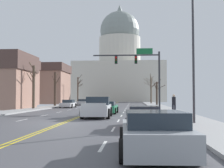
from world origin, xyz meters
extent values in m
cube|color=#4A4A4F|center=(0.00, 0.00, -0.03)|extent=(14.00, 180.00, 0.06)
cube|color=yellow|center=(-0.12, 0.00, 0.00)|extent=(0.10, 176.40, 0.00)
cube|color=yellow|center=(0.12, 0.00, 0.00)|extent=(0.10, 176.40, 0.00)
cube|color=silver|center=(3.50, -8.50, 0.00)|extent=(0.12, 2.20, 0.00)
cube|color=silver|center=(3.50, -3.30, 0.00)|extent=(0.12, 2.20, 0.00)
cube|color=silver|center=(3.50, 1.90, 0.00)|extent=(0.12, 2.20, 0.00)
cube|color=silver|center=(3.50, 7.10, 0.00)|extent=(0.12, 2.20, 0.00)
cube|color=silver|center=(3.50, 12.30, 0.00)|extent=(0.12, 2.20, 0.00)
cube|color=silver|center=(3.50, 17.50, 0.00)|extent=(0.12, 2.20, 0.00)
cube|color=silver|center=(3.50, 22.70, 0.00)|extent=(0.12, 2.20, 0.00)
cube|color=silver|center=(3.50, 27.90, 0.00)|extent=(0.12, 2.20, 0.00)
cube|color=silver|center=(3.50, 33.10, 0.00)|extent=(0.12, 2.20, 0.00)
cube|color=silver|center=(3.50, 38.30, 0.00)|extent=(0.12, 2.20, 0.00)
cube|color=silver|center=(3.50, 43.50, 0.00)|extent=(0.12, 2.20, 0.00)
cube|color=silver|center=(3.50, 48.70, 0.00)|extent=(0.12, 2.20, 0.00)
cube|color=silver|center=(3.50, 53.90, 0.00)|extent=(0.12, 2.20, 0.00)
cube|color=silver|center=(3.50, 59.10, 0.00)|extent=(0.12, 2.20, 0.00)
cube|color=silver|center=(3.50, 64.30, 0.00)|extent=(0.12, 2.20, 0.00)
cube|color=silver|center=(-3.50, 1.90, 0.00)|extent=(0.12, 2.20, 0.00)
cube|color=silver|center=(-3.50, 7.10, 0.00)|extent=(0.12, 2.20, 0.00)
cube|color=silver|center=(-3.50, 12.30, 0.00)|extent=(0.12, 2.20, 0.00)
cube|color=silver|center=(-3.50, 17.50, 0.00)|extent=(0.12, 2.20, 0.00)
cube|color=silver|center=(-3.50, 22.70, 0.00)|extent=(0.12, 2.20, 0.00)
cube|color=silver|center=(-3.50, 27.90, 0.00)|extent=(0.12, 2.20, 0.00)
cube|color=silver|center=(-3.50, 33.10, 0.00)|extent=(0.12, 2.20, 0.00)
cube|color=silver|center=(-3.50, 38.30, 0.00)|extent=(0.12, 2.20, 0.00)
cube|color=silver|center=(-3.50, 43.50, 0.00)|extent=(0.12, 2.20, 0.00)
cube|color=silver|center=(-3.50, 48.70, 0.00)|extent=(0.12, 2.20, 0.00)
cube|color=silver|center=(-3.50, 53.90, 0.00)|extent=(0.12, 2.20, 0.00)
cube|color=silver|center=(-3.50, 59.10, 0.00)|extent=(0.12, 2.20, 0.00)
cube|color=silver|center=(-3.50, 64.30, 0.00)|extent=(0.12, 2.20, 0.00)
cube|color=gray|center=(8.50, 0.00, 0.07)|extent=(3.00, 180.00, 0.14)
cylinder|color=#28282D|center=(7.60, 15.43, 3.57)|extent=(0.22, 0.22, 6.86)
cylinder|color=#28282D|center=(3.70, 15.43, 6.60)|extent=(7.80, 0.16, 0.16)
cube|color=black|center=(4.87, 15.43, 6.04)|extent=(0.32, 0.28, 0.92)
sphere|color=red|center=(4.87, 15.27, 6.32)|extent=(0.22, 0.22, 0.22)
sphere|color=#332B05|center=(4.87, 15.27, 6.04)|extent=(0.22, 0.22, 0.22)
sphere|color=black|center=(4.87, 15.27, 5.76)|extent=(0.22, 0.22, 0.22)
cube|color=black|center=(2.53, 15.43, 6.04)|extent=(0.32, 0.28, 0.92)
sphere|color=red|center=(2.53, 15.27, 6.32)|extent=(0.22, 0.22, 0.22)
sphere|color=#332B05|center=(2.53, 15.27, 6.04)|extent=(0.22, 0.22, 0.22)
sphere|color=black|center=(2.53, 15.27, 5.76)|extent=(0.22, 0.22, 0.22)
cube|color=#146033|center=(5.88, 15.45, 7.05)|extent=(1.90, 0.06, 0.70)
cylinder|color=#333338|center=(8.20, -0.87, 4.44)|extent=(0.14, 0.14, 8.61)
cube|color=beige|center=(0.00, 77.67, 6.27)|extent=(28.89, 20.36, 12.54)
cylinder|color=beige|center=(0.00, 77.67, 17.00)|extent=(13.82, 13.82, 8.92)
sphere|color=gray|center=(0.00, 77.67, 23.76)|extent=(13.18, 13.18, 13.18)
cone|color=gray|center=(0.00, 77.67, 31.55)|extent=(1.80, 1.80, 2.40)
cube|color=#1E7247|center=(1.94, 10.58, 0.48)|extent=(1.85, 4.65, 0.64)
cube|color=#232D38|center=(1.93, 10.17, 1.01)|extent=(1.59, 2.22, 0.42)
cylinder|color=black|center=(1.09, 12.03, 0.32)|extent=(0.23, 0.64, 0.64)
cylinder|color=black|center=(2.85, 11.99, 0.32)|extent=(0.23, 0.64, 0.64)
cylinder|color=black|center=(1.03, 9.17, 0.32)|extent=(0.23, 0.64, 0.64)
cylinder|color=black|center=(2.79, 9.13, 0.32)|extent=(0.23, 0.64, 0.64)
cube|color=#ADB2B7|center=(1.60, 4.98, 0.62)|extent=(2.10, 5.34, 0.80)
cube|color=#1E2833|center=(1.58, 5.72, 1.35)|extent=(1.87, 1.84, 0.68)
cube|color=#ADB2B7|center=(1.65, 2.39, 1.13)|extent=(1.84, 0.14, 0.22)
cylinder|color=black|center=(0.57, 6.55, 0.40)|extent=(0.30, 0.81, 0.80)
cylinder|color=black|center=(2.56, 6.59, 0.40)|extent=(0.30, 0.81, 0.80)
cylinder|color=black|center=(0.63, 3.37, 0.40)|extent=(0.30, 0.81, 0.80)
cylinder|color=black|center=(2.63, 3.41, 0.40)|extent=(0.30, 0.81, 0.80)
cube|color=#B71414|center=(5.15, -2.51, 0.47)|extent=(1.80, 4.62, 0.63)
cube|color=#232D38|center=(5.15, -2.87, 0.99)|extent=(1.56, 1.96, 0.41)
cylinder|color=black|center=(4.29, -1.08, 0.32)|extent=(0.23, 0.64, 0.64)
cylinder|color=black|center=(6.04, -1.09, 0.32)|extent=(0.23, 0.64, 0.64)
cylinder|color=black|center=(4.26, -3.93, 0.32)|extent=(0.23, 0.64, 0.64)
cylinder|color=black|center=(6.02, -3.95, 0.32)|extent=(0.23, 0.64, 0.64)
cube|color=#9EA3A8|center=(5.18, -9.61, 0.50)|extent=(2.06, 4.62, 0.69)
cube|color=#232D38|center=(5.20, -10.02, 1.07)|extent=(1.74, 2.21, 0.45)
cylinder|color=black|center=(4.19, -8.23, 0.32)|extent=(0.24, 0.65, 0.64)
cylinder|color=black|center=(6.07, -8.16, 0.32)|extent=(0.24, 0.65, 0.64)
cylinder|color=black|center=(4.30, -11.05, 0.32)|extent=(0.24, 0.65, 0.64)
cylinder|color=black|center=(6.18, -10.98, 0.32)|extent=(0.24, 0.65, 0.64)
cube|color=silver|center=(-5.42, 25.01, 0.45)|extent=(1.72, 4.45, 0.58)
cube|color=#232D38|center=(-5.42, 25.35, 0.97)|extent=(1.51, 2.06, 0.47)
cylinder|color=black|center=(-4.56, 23.63, 0.32)|extent=(0.22, 0.64, 0.64)
cylinder|color=black|center=(-6.27, 23.63, 0.32)|extent=(0.22, 0.64, 0.64)
cylinder|color=black|center=(-4.56, 26.39, 0.32)|extent=(0.22, 0.64, 0.64)
cylinder|color=black|center=(-6.28, 26.39, 0.32)|extent=(0.22, 0.64, 0.64)
cube|color=#9EA3A8|center=(-5.31, 37.28, 0.45)|extent=(1.85, 4.65, 0.58)
cube|color=#232D38|center=(-5.32, 37.62, 0.96)|extent=(1.61, 2.19, 0.43)
cylinder|color=black|center=(-4.39, 35.85, 0.32)|extent=(0.23, 0.64, 0.64)
cylinder|color=black|center=(-6.21, 35.83, 0.32)|extent=(0.23, 0.64, 0.64)
cylinder|color=black|center=(-4.42, 38.72, 0.32)|extent=(0.23, 0.64, 0.64)
cylinder|color=black|center=(-6.23, 38.70, 0.32)|extent=(0.23, 0.64, 0.64)
cube|color=#8C6656|center=(-17.56, 47.62, 3.66)|extent=(12.84, 9.79, 7.33)
cube|color=#47332D|center=(-17.56, 47.62, 8.25)|extent=(13.35, 10.18, 1.85)
cube|color=#8C6656|center=(-17.85, 33.04, 3.42)|extent=(8.10, 7.37, 6.84)
cube|color=#47332D|center=(-17.85, 33.04, 7.76)|extent=(8.42, 7.67, 1.82)
cylinder|color=#423328|center=(8.91, 35.61, 2.29)|extent=(0.35, 0.35, 4.29)
cylinder|color=#423328|center=(8.96, 35.22, 3.22)|extent=(0.19, 0.84, 0.74)
cylinder|color=#423328|center=(8.63, 35.28, 3.53)|extent=(0.72, 0.83, 1.52)
cylinder|color=#423328|center=(9.68, 35.53, 3.41)|extent=(1.60, 0.26, 0.87)
cylinder|color=#423328|center=(9.31, 35.82, 4.41)|extent=(0.91, 0.52, 1.11)
cylinder|color=#423328|center=(-8.79, 29.76, 3.01)|extent=(0.39, 0.39, 5.74)
cylinder|color=#423328|center=(-9.13, 30.05, 4.62)|extent=(0.76, 0.68, 1.28)
cylinder|color=#423328|center=(-8.75, 30.35, 4.95)|extent=(0.16, 1.25, 1.48)
cylinder|color=#423328|center=(-8.74, 30.45, 4.17)|extent=(0.19, 1.43, 0.73)
cylinder|color=#423328|center=(-8.26, 29.35, 4.33)|extent=(1.19, 0.96, 1.49)
cylinder|color=brown|center=(8.52, 46.63, 3.03)|extent=(0.28, 0.28, 5.78)
cylinder|color=brown|center=(9.16, 46.88, 4.19)|extent=(1.37, 0.60, 1.21)
cylinder|color=brown|center=(7.93, 46.53, 5.48)|extent=(1.24, 0.31, 0.74)
cylinder|color=brown|center=(9.12, 46.71, 4.28)|extent=(1.28, 0.26, 1.14)
cylinder|color=brown|center=(8.45, 47.23, 5.99)|extent=(0.26, 1.28, 1.53)
cylinder|color=brown|center=(8.45, 46.02, 6.05)|extent=(0.22, 1.29, 1.52)
cylinder|color=brown|center=(7.68, 46.66, 5.17)|extent=(1.73, 0.16, 1.14)
cylinder|color=brown|center=(8.96, 46.11, 4.85)|extent=(0.95, 1.11, 0.90)
cylinder|color=#423328|center=(-8.41, 48.05, 3.17)|extent=(0.29, 0.29, 6.05)
cylinder|color=#423328|center=(-7.85, 48.16, 4.14)|extent=(1.15, 0.28, 0.64)
cylinder|color=#423328|center=(-7.92, 48.31, 5.10)|extent=(1.08, 0.64, 1.13)
cylinder|color=#423328|center=(-8.22, 48.55, 4.73)|extent=(0.44, 1.06, 0.78)
cylinder|color=#423328|center=(-8.13, 47.40, 4.29)|extent=(0.63, 1.37, 1.30)
cylinder|color=#423328|center=(-7.89, 48.29, 4.37)|extent=(1.13, 0.59, 0.68)
cylinder|color=#423328|center=(-7.86, 47.60, 6.23)|extent=(1.19, 1.00, 1.18)
cylinder|color=#423328|center=(-8.09, 48.22, 5.07)|extent=(0.78, 0.49, 1.25)
cylinder|color=brown|center=(8.90, 53.03, 3.25)|extent=(0.36, 0.36, 6.21)
cylinder|color=brown|center=(9.02, 53.50, 4.88)|extent=(0.35, 1.05, 1.05)
cylinder|color=brown|center=(8.03, 53.17, 4.71)|extent=(1.80, 0.38, 0.91)
cylinder|color=brown|center=(8.42, 53.06, 4.64)|extent=(1.06, 0.17, 1.41)
cylinder|color=brown|center=(9.14, 52.52, 5.94)|extent=(0.58, 1.10, 1.34)
cylinder|color=brown|center=(9.15, 52.80, 5.39)|extent=(0.60, 0.56, 1.10)
cylinder|color=brown|center=(-8.57, 18.54, 2.97)|extent=(0.37, 0.37, 5.65)
cylinder|color=brown|center=(-8.93, 18.67, 4.55)|extent=(0.85, 0.39, 1.30)
cylinder|color=brown|center=(-8.28, 18.03, 4.47)|extent=(0.70, 1.13, 1.07)
cylinder|color=brown|center=(-8.75, 18.20, 5.69)|extent=(0.51, 0.82, 1.01)
cylinder|color=brown|center=(-8.78, 18.91, 4.29)|extent=(0.53, 0.85, 0.70)
cylinder|color=brown|center=(-8.98, 18.37, 4.05)|extent=(0.92, 0.43, 1.53)
cylinder|color=brown|center=(-8.50, 19.01, 4.52)|extent=(0.21, 1.01, 1.50)
cylinder|color=black|center=(8.02, 7.12, 0.59)|extent=(0.16, 0.16, 0.90)
cylinder|color=black|center=(8.20, 7.12, 0.59)|extent=(0.16, 0.16, 0.90)
cylinder|color=black|center=(8.11, 7.12, 1.34)|extent=(0.34, 0.34, 0.68)
sphere|color=tan|center=(8.11, 7.12, 1.79)|extent=(0.22, 0.22, 0.22)
camera|label=1|loc=(4.57, -18.57, 1.74)|focal=46.27mm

